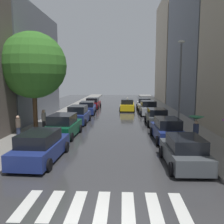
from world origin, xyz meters
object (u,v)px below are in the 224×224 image
Objects in this scene: street_tree_left at (33,65)px; parked_car_right_fifth at (144,104)px; parked_car_left_second at (63,126)px; parked_car_right_second at (167,130)px; parked_car_right_third at (157,117)px; pedestrian_far_side at (44,120)px; lamp_post_right at (180,79)px; parked_car_left_fourth at (87,108)px; parked_car_left_fifth at (93,103)px; parked_car_right_fourth at (148,108)px; taxi_midroad at (127,105)px; parked_car_left_third at (78,115)px; parked_car_left_nearest at (41,147)px; pedestrian_by_kerb at (196,124)px; pedestrian_foreground at (18,126)px; parked_car_right_nearest at (185,152)px.

parked_car_right_fifth is at bearing 56.98° from street_tree_left.
parked_car_right_second is (7.77, -0.81, -0.05)m from parked_car_left_second.
parked_car_left_second reaches higher than parked_car_right_third.
lamp_post_right reaches higher than pedestrian_far_side.
parked_car_right_second is 17.97m from parked_car_right_fifth.
parked_car_right_fifth is (-0.21, 11.95, 0.03)m from parked_car_right_third.
lamp_post_right reaches higher than parked_car_left_fourth.
parked_car_left_second is 18.03m from parked_car_left_fifth.
parked_car_right_fourth is at bearing -1.33° from parked_car_right_second.
street_tree_left is at bearing 152.75° from taxi_midroad.
parked_car_left_third is 10.03m from parked_car_right_second.
parked_car_right_fifth is at bearing 35.15° from pedestrian_far_side.
parked_car_right_fifth is (-0.13, 17.97, 0.01)m from parked_car_right_second.
parked_car_left_nearest is at bearing -97.05° from pedestrian_far_side.
parked_car_left_third is (0.13, 5.70, 0.01)m from parked_car_left_second.
lamp_post_right is at bearing -105.70° from parked_car_left_third.
parked_car_left_fifth is 18.15m from lamp_post_right.
lamp_post_right is at bearing -121.82° from pedestrian_by_kerb.
pedestrian_foreground is at bearing 156.27° from parked_car_left_third.
parked_car_left_second reaches higher than parked_car_left_fifth.
parked_car_right_fourth reaches higher than parked_car_left_fifth.
parked_car_left_nearest is at bearing -179.00° from parked_car_left_third.
parked_car_left_fourth is 0.60× the size of street_tree_left.
parked_car_left_nearest is at bearing 168.03° from taxi_midroad.
lamp_post_right is (0.08, 5.34, 2.92)m from pedestrian_by_kerb.
parked_car_right_nearest is at bearing -171.79° from taxi_midroad.
taxi_midroad is (5.13, -2.43, 0.01)m from parked_car_left_fifth.
pedestrian_by_kerb is at bearing -153.39° from parked_car_left_fifth.
parked_car_left_third is 12.33m from parked_car_left_fifth.
parked_car_right_second is at bearing -129.33° from parked_car_left_third.
parked_car_left_second is 0.98× the size of parked_car_right_fifth.
taxi_midroad reaches higher than parked_car_right_third.
parked_car_left_nearest is 2.73× the size of pedestrian_far_side.
parked_car_right_nearest is at bearing -160.06° from parked_car_left_fourth.
parked_car_left_fifth is 22.47m from pedestrian_by_kerb.
parked_car_right_fourth is (7.58, 17.35, 0.05)m from parked_car_left_nearest.
parked_car_right_third is 10.72m from taxi_midroad.
parked_car_left_fourth is at bearing 83.98° from parked_car_right_fourth.
parked_car_right_fourth is 0.52× the size of street_tree_left.
parked_car_left_second is 9.67m from pedestrian_by_kerb.
pedestrian_far_side is (-2.01, -16.75, 0.32)m from parked_car_left_fifth.
parked_car_left_second is 9.43m from parked_car_right_third.
lamp_post_right is (1.71, -8.92, 3.60)m from parked_car_right_fourth.
parked_car_right_nearest is (7.64, -24.05, -0.02)m from parked_car_left_fifth.
parked_car_left_second reaches higher than parked_car_right_nearest.
pedestrian_foreground reaches higher than parked_car_left_nearest.
parked_car_right_second is 2.68× the size of pedestrian_foreground.
parked_car_left_fifth is 0.92× the size of taxi_midroad.
street_tree_left is (-0.71, 0.06, 4.41)m from pedestrian_far_side.
parked_car_left_third is at bearing 57.51° from street_tree_left.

